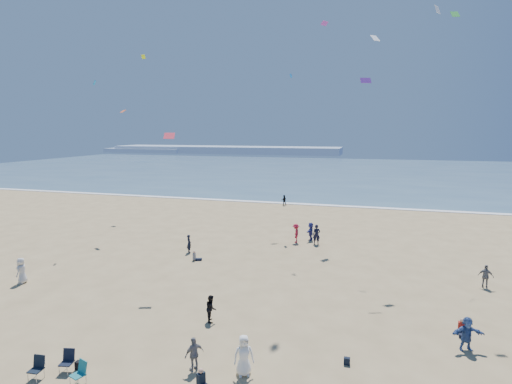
# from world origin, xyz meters

# --- Properties ---
(ocean) EXTENTS (220.00, 100.00, 0.06)m
(ocean) POSITION_xyz_m (0.00, 95.00, 0.03)
(ocean) COLOR #476B84
(ocean) RESTS_ON ground
(surf_line) EXTENTS (220.00, 1.20, 0.08)m
(surf_line) POSITION_xyz_m (0.00, 45.00, 0.04)
(surf_line) COLOR white
(surf_line) RESTS_ON ground
(headland_far) EXTENTS (110.00, 20.00, 3.20)m
(headland_far) POSITION_xyz_m (-60.00, 170.00, 1.60)
(headland_far) COLOR #7A8EA8
(headland_far) RESTS_ON ground
(headland_near) EXTENTS (40.00, 14.00, 2.00)m
(headland_near) POSITION_xyz_m (-100.00, 165.00, 1.00)
(headland_near) COLOR #7A8EA8
(headland_near) RESTS_ON ground
(standing_flyers) EXTENTS (38.59, 51.77, 1.90)m
(standing_flyers) POSITION_xyz_m (3.83, 15.55, 0.87)
(standing_flyers) COLOR black
(standing_flyers) RESTS_ON ground
(seated_group) EXTENTS (19.57, 20.06, 0.84)m
(seated_group) POSITION_xyz_m (2.47, 5.65, 0.42)
(seated_group) COLOR silver
(seated_group) RESTS_ON ground
(chair_cluster) EXTENTS (2.71, 1.48, 1.00)m
(chair_cluster) POSITION_xyz_m (-4.78, 0.86, 0.50)
(chair_cluster) COLOR black
(chair_cluster) RESTS_ON ground
(white_tote) EXTENTS (0.35, 0.20, 0.40)m
(white_tote) POSITION_xyz_m (-6.43, 1.46, 0.20)
(white_tote) COLOR white
(white_tote) RESTS_ON ground
(black_backpack) EXTENTS (0.30, 0.22, 0.38)m
(black_backpack) POSITION_xyz_m (-4.49, 1.67, 0.19)
(black_backpack) COLOR black
(black_backpack) RESTS_ON ground
(navy_bag) EXTENTS (0.28, 0.18, 0.34)m
(navy_bag) POSITION_xyz_m (7.11, 5.39, 0.17)
(navy_bag) COLOR black
(navy_bag) RESTS_ON ground
(kites_aloft) EXTENTS (44.02, 40.81, 26.07)m
(kites_aloft) POSITION_xyz_m (8.95, 12.84, 14.42)
(kites_aloft) COLOR #6320A3
(kites_aloft) RESTS_ON ground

